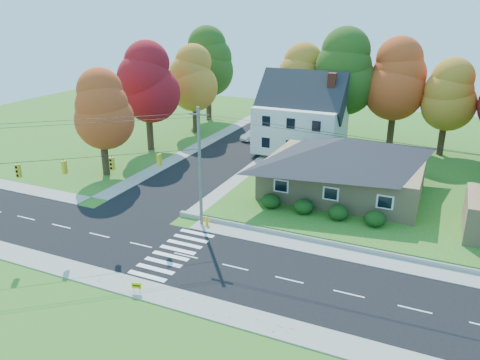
{
  "coord_description": "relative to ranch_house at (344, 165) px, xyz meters",
  "views": [
    {
      "loc": [
        16.03,
        -26.07,
        17.27
      ],
      "look_at": [
        0.8,
        8.0,
        3.37
      ],
      "focal_mm": 35.0,
      "sensor_mm": 36.0,
      "label": 1
    }
  ],
  "objects": [
    {
      "name": "tree_west_2",
      "position": [
        -25.0,
        16.0,
        4.54
      ],
      "size": [
        6.72,
        6.72,
        12.51
      ],
      "color": "#3F2A19",
      "rests_on": "ground"
    },
    {
      "name": "tree_lot_0",
      "position": [
        -10.0,
        18.0,
        5.04
      ],
      "size": [
        6.72,
        6.72,
        12.51
      ],
      "color": "#3F2A19",
      "rests_on": "lawn"
    },
    {
      "name": "colonial_house",
      "position": [
        -7.96,
        12.0,
        1.32
      ],
      "size": [
        10.4,
        8.4,
        9.6
      ],
      "color": "silver",
      "rests_on": "lawn"
    },
    {
      "name": "sidewalk_south",
      "position": [
        -8.0,
        -21.0,
        -3.23
      ],
      "size": [
        90.0,
        2.0,
        0.08
      ],
      "primitive_type": "cube",
      "color": "#9C9A90",
      "rests_on": "ground"
    },
    {
      "name": "tree_west_0",
      "position": [
        -25.0,
        -4.0,
        3.89
      ],
      "size": [
        6.16,
        6.16,
        11.47
      ],
      "color": "#3F2A19",
      "rests_on": "ground"
    },
    {
      "name": "tree_lot_3",
      "position": [
        8.0,
        17.0,
        4.39
      ],
      "size": [
        6.16,
        6.16,
        11.47
      ],
      "color": "#3F2A19",
      "rests_on": "lawn"
    },
    {
      "name": "tree_lot_1",
      "position": [
        -4.0,
        17.0,
        6.35
      ],
      "size": [
        7.84,
        7.84,
        14.6
      ],
      "color": "#3F2A19",
      "rests_on": "lawn"
    },
    {
      "name": "tree_lot_2",
      "position": [
        2.0,
        18.0,
        5.7
      ],
      "size": [
        7.28,
        7.28,
        13.56
      ],
      "color": "#3F2A19",
      "rests_on": "lawn"
    },
    {
      "name": "tree_west_3",
      "position": [
        -27.0,
        24.0,
        5.85
      ],
      "size": [
        7.84,
        7.84,
        14.6
      ],
      "color": "#3F2A19",
      "rests_on": "ground"
    },
    {
      "name": "road_cross",
      "position": [
        -16.0,
        10.0,
        -3.25
      ],
      "size": [
        8.0,
        44.0,
        0.02
      ],
      "primitive_type": "cube",
      "color": "black",
      "rests_on": "ground"
    },
    {
      "name": "white_car",
      "position": [
        -15.66,
        15.5,
        -2.59
      ],
      "size": [
        2.8,
        4.22,
        1.31
      ],
      "primitive_type": "imported",
      "rotation": [
        0.0,
        0.0,
        -0.39
      ],
      "color": "silver",
      "rests_on": "road_cross"
    },
    {
      "name": "traffic_infrastructure",
      "position": [
        -8.15,
        -14.65,
        1.88
      ],
      "size": [
        38.1,
        10.66,
        10.0
      ],
      "color": "#666059",
      "rests_on": "ground"
    },
    {
      "name": "fire_hydrant",
      "position": [
        -8.94,
        -10.89,
        -2.87
      ],
      "size": [
        0.48,
        0.37,
        0.83
      ],
      "color": "#F7B405",
      "rests_on": "ground"
    },
    {
      "name": "sidewalk_north",
      "position": [
        -8.0,
        -11.0,
        -3.23
      ],
      "size": [
        90.0,
        2.0,
        0.08
      ],
      "primitive_type": "cube",
      "color": "#9C9A90",
      "rests_on": "ground"
    },
    {
      "name": "hedge_row",
      "position": [
        -0.5,
        -6.2,
        -2.13
      ],
      "size": [
        10.7,
        1.7,
        1.27
      ],
      "color": "#163A10",
      "rests_on": "lawn"
    },
    {
      "name": "ranch_house",
      "position": [
        0.0,
        0.0,
        0.0
      ],
      "size": [
        14.6,
        10.6,
        5.4
      ],
      "color": "tan",
      "rests_on": "lawn"
    },
    {
      "name": "lawn",
      "position": [
        5.0,
        5.0,
        -3.02
      ],
      "size": [
        30.0,
        30.0,
        0.5
      ],
      "primitive_type": "cube",
      "color": "#3D7923",
      "rests_on": "ground"
    },
    {
      "name": "yard_sign",
      "position": [
        -8.4,
        -21.47,
        -2.69
      ],
      "size": [
        0.62,
        0.21,
        0.8
      ],
      "color": "black",
      "rests_on": "ground"
    },
    {
      "name": "ground",
      "position": [
        -8.0,
        -16.0,
        -3.27
      ],
      "size": [
        120.0,
        120.0,
        0.0
      ],
      "primitive_type": "plane",
      "color": "#3D7923"
    },
    {
      "name": "road_main",
      "position": [
        -8.0,
        -16.0,
        -3.26
      ],
      "size": [
        90.0,
        8.0,
        0.02
      ],
      "primitive_type": "cube",
      "color": "black",
      "rests_on": "ground"
    },
    {
      "name": "tree_west_1",
      "position": [
        -26.0,
        6.0,
        5.2
      ],
      "size": [
        7.28,
        7.28,
        13.56
      ],
      "color": "#3F2A19",
      "rests_on": "ground"
    }
  ]
}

